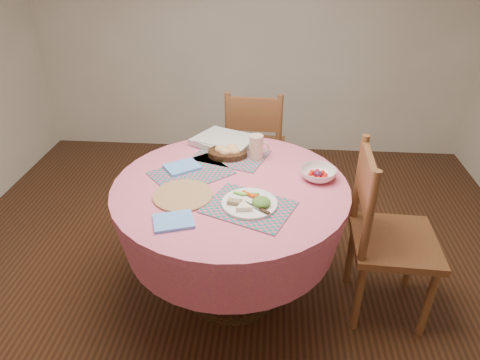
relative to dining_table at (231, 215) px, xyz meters
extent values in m
plane|color=#331C0F|center=(0.00, 0.00, -0.56)|extent=(4.00, 4.00, 0.00)
cube|color=silver|center=(0.00, 2.00, 0.79)|extent=(4.00, 0.01, 2.70)
cylinder|color=#DC6671|center=(0.00, 0.00, 0.17)|extent=(1.24, 1.24, 0.04)
cone|color=#DC6671|center=(0.00, 0.00, 0.00)|extent=(1.24, 1.24, 0.30)
cylinder|color=black|center=(0.00, 0.00, -0.34)|extent=(0.14, 0.14, 0.44)
cylinder|color=black|center=(0.00, 0.00, -0.53)|extent=(0.56, 0.56, 0.06)
cube|color=brown|center=(0.88, -0.05, -0.09)|extent=(0.46, 0.48, 0.04)
cylinder|color=brown|center=(1.05, -0.24, -0.32)|extent=(0.04, 0.04, 0.47)
cylinder|color=brown|center=(1.06, 0.13, -0.32)|extent=(0.04, 0.04, 0.47)
cylinder|color=brown|center=(0.69, -0.23, -0.32)|extent=(0.04, 0.04, 0.47)
cylinder|color=brown|center=(0.71, 0.15, -0.32)|extent=(0.04, 0.04, 0.47)
cylinder|color=brown|center=(0.67, -0.23, 0.17)|extent=(0.04, 0.04, 0.52)
cylinder|color=brown|center=(0.69, 0.15, 0.17)|extent=(0.04, 0.04, 0.52)
cube|color=brown|center=(0.68, -0.04, 0.28)|extent=(0.05, 0.38, 0.25)
cube|color=brown|center=(0.08, 1.05, -0.10)|extent=(0.46, 0.44, 0.04)
cylinder|color=brown|center=(0.27, 1.21, -0.33)|extent=(0.04, 0.04, 0.45)
cylinder|color=brown|center=(-0.09, 1.23, -0.33)|extent=(0.04, 0.04, 0.45)
cylinder|color=brown|center=(0.26, 0.87, -0.33)|extent=(0.04, 0.04, 0.45)
cylinder|color=brown|center=(-0.10, 0.89, -0.33)|extent=(0.04, 0.04, 0.45)
cylinder|color=brown|center=(0.25, 0.85, 0.15)|extent=(0.04, 0.04, 0.50)
cylinder|color=brown|center=(-0.11, 0.87, 0.15)|extent=(0.04, 0.04, 0.50)
cube|color=brown|center=(0.07, 0.86, 0.25)|extent=(0.36, 0.05, 0.24)
cube|color=#13686B|center=(0.11, -0.21, 0.20)|extent=(0.48, 0.43, 0.01)
cube|color=#13686B|center=(-0.23, 0.10, 0.20)|extent=(0.50, 0.49, 0.01)
cube|color=#13686B|center=(-0.03, 0.33, 0.20)|extent=(0.48, 0.41, 0.01)
cylinder|color=olive|center=(-0.23, -0.13, 0.20)|extent=(0.30, 0.30, 0.01)
cube|color=#5E98F1|center=(-0.22, -0.36, 0.20)|extent=(0.22, 0.19, 0.01)
cube|color=#5E98F1|center=(-0.28, 0.15, 0.21)|extent=(0.23, 0.22, 0.01)
cylinder|color=white|center=(0.11, -0.19, 0.21)|extent=(0.27, 0.27, 0.01)
ellipsoid|color=#2C5B1F|center=(0.17, -0.20, 0.23)|extent=(0.11, 0.11, 0.04)
cylinder|color=#FFECCC|center=(0.10, -0.25, 0.23)|extent=(0.10, 0.10, 0.02)
cube|color=brown|center=(0.05, -0.22, 0.23)|extent=(0.07, 0.05, 0.02)
cube|color=silver|center=(0.13, -0.22, 0.22)|extent=(0.13, 0.10, 0.00)
cylinder|color=black|center=(-0.05, 0.31, 0.22)|extent=(0.23, 0.23, 0.03)
ellipsoid|color=#FAC180|center=(-0.09, 0.31, 0.25)|extent=(0.07, 0.06, 0.05)
ellipsoid|color=#FAC180|center=(-0.03, 0.34, 0.25)|extent=(0.07, 0.06, 0.05)
ellipsoid|color=#FAC180|center=(-0.01, 0.29, 0.25)|extent=(0.07, 0.06, 0.05)
ellipsoid|color=#FAC180|center=(-0.06, 0.28, 0.25)|extent=(0.07, 0.06, 0.05)
cylinder|color=#D1AD8F|center=(0.12, 0.30, 0.27)|extent=(0.08, 0.08, 0.14)
torus|color=#D1AD8F|center=(0.16, 0.30, 0.27)|extent=(0.07, 0.01, 0.07)
imported|color=white|center=(0.46, 0.10, 0.22)|extent=(0.22, 0.22, 0.06)
sphere|color=red|center=(0.50, 0.10, 0.22)|extent=(0.03, 0.03, 0.03)
sphere|color=red|center=(0.49, 0.13, 0.22)|extent=(0.03, 0.03, 0.03)
sphere|color=red|center=(0.46, 0.14, 0.22)|extent=(0.03, 0.03, 0.03)
sphere|color=red|center=(0.43, 0.13, 0.22)|extent=(0.03, 0.03, 0.03)
sphere|color=red|center=(0.42, 0.10, 0.22)|extent=(0.03, 0.03, 0.03)
sphere|color=red|center=(0.43, 0.07, 0.22)|extent=(0.03, 0.03, 0.03)
sphere|color=red|center=(0.46, 0.06, 0.22)|extent=(0.03, 0.03, 0.03)
sphere|color=red|center=(0.49, 0.07, 0.22)|extent=(0.03, 0.03, 0.03)
sphere|color=#471432|center=(0.46, 0.10, 0.22)|extent=(0.05, 0.05, 0.05)
cube|color=silver|center=(-0.09, 0.47, 0.22)|extent=(0.43, 0.40, 0.03)
cube|color=silver|center=(-0.07, 0.47, 0.24)|extent=(0.39, 0.35, 0.01)
camera|label=1|loc=(0.20, -1.90, 1.34)|focal=32.00mm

